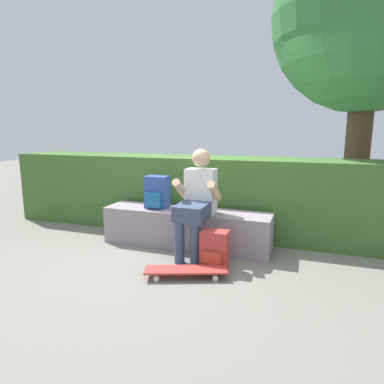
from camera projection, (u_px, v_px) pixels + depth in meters
name	position (u px, v px, depth m)	size (l,w,h in m)	color
ground_plane	(176.00, 255.00, 3.80)	(24.00, 24.00, 0.00)	slate
bench_main	(186.00, 228.00, 4.06)	(2.06, 0.46, 0.45)	gray
person_skater	(197.00, 199.00, 3.71)	(0.49, 0.62, 1.20)	white
skateboard_near_person	(186.00, 270.00, 3.20)	(0.82, 0.47, 0.09)	#BC3833
backpack_on_bench	(157.00, 193.00, 4.10)	(0.28, 0.23, 0.40)	#2D4C99
backpack_on_ground	(215.00, 250.00, 3.40)	(0.28, 0.23, 0.40)	#B23833
hedge_row	(190.00, 193.00, 4.71)	(5.44, 0.76, 1.05)	#3D672A
tree_behind_bench	(370.00, 16.00, 4.33)	(2.54, 2.54, 4.18)	#473323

